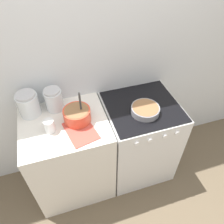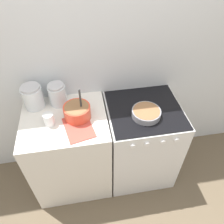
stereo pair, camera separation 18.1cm
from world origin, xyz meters
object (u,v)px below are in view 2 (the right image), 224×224
object	(u,v)px
storage_jar_left	(33,98)
tin_can	(49,119)
storage_jar_middle	(58,96)
stove	(140,142)
mixing_bowl	(77,111)
baking_pan	(146,113)

from	to	relation	value
storage_jar_left	tin_can	bearing A→B (deg)	-61.48
storage_jar_middle	stove	bearing A→B (deg)	-15.35
storage_jar_middle	tin_can	size ratio (longest dim) A/B	1.87
mixing_bowl	baking_pan	world-z (taller)	mixing_bowl
storage_jar_middle	tin_can	world-z (taller)	storage_jar_middle
storage_jar_left	baking_pan	bearing A→B (deg)	-17.11
mixing_bowl	baking_pan	bearing A→B (deg)	-8.20
stove	tin_can	world-z (taller)	tin_can
stove	baking_pan	world-z (taller)	baking_pan
stove	storage_jar_middle	world-z (taller)	storage_jar_middle
stove	storage_jar_left	distance (m)	1.12
storage_jar_left	storage_jar_middle	world-z (taller)	storage_jar_left
stove	storage_jar_middle	xyz separation A→B (m)	(-0.74, 0.20, 0.55)
mixing_bowl	tin_can	distance (m)	0.23
storage_jar_left	storage_jar_middle	xyz separation A→B (m)	(0.21, 0.00, -0.00)
baking_pan	stove	bearing A→B (deg)	78.81
stove	mixing_bowl	world-z (taller)	mixing_bowl
mixing_bowl	storage_jar_middle	world-z (taller)	mixing_bowl
stove	mixing_bowl	xyz separation A→B (m)	(-0.58, -0.00, 0.53)
tin_can	baking_pan	bearing A→B (deg)	-2.68
storage_jar_left	storage_jar_middle	distance (m)	0.21
stove	tin_can	bearing A→B (deg)	-176.75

